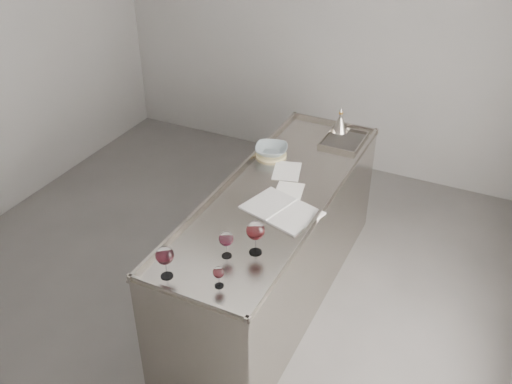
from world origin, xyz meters
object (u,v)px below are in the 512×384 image
at_px(wine_glass_middle, 226,239).
at_px(wine_glass_right, 256,231).
at_px(ceramic_bowl, 271,150).
at_px(notebook, 282,210).
at_px(wine_glass_small, 219,273).
at_px(wine_funnel, 340,124).
at_px(counter, 276,245).
at_px(wine_glass_left, 165,256).

bearing_deg(wine_glass_middle, wine_glass_right, 37.04).
bearing_deg(wine_glass_right, ceramic_bowl, 110.11).
distance_m(wine_glass_middle, notebook, 0.59).
bearing_deg(wine_glass_small, wine_funnel, 90.56).
bearing_deg(wine_glass_right, counter, 103.35).
bearing_deg(wine_glass_middle, ceramic_bowl, 102.49).
xyz_separation_m(notebook, ceramic_bowl, (-0.38, 0.65, 0.04)).
bearing_deg(wine_glass_small, wine_glass_left, -169.34).
xyz_separation_m(counter, ceramic_bowl, (-0.25, 0.45, 0.52)).
xyz_separation_m(wine_glass_middle, ceramic_bowl, (-0.27, 1.22, -0.07)).
height_order(wine_glass_left, wine_funnel, wine_funnel).
height_order(wine_glass_right, wine_funnel, wine_glass_right).
bearing_deg(ceramic_bowl, wine_glass_right, -69.89).
bearing_deg(ceramic_bowl, wine_glass_small, -76.32).
relative_size(wine_glass_middle, notebook, 0.31).
height_order(wine_glass_middle, wine_glass_small, wine_glass_middle).
bearing_deg(wine_glass_small, wine_glass_middle, 109.29).
xyz_separation_m(wine_glass_left, ceramic_bowl, (-0.05, 1.53, -0.09)).
distance_m(counter, wine_glass_middle, 0.97).
height_order(wine_glass_left, notebook, wine_glass_left).
distance_m(wine_glass_middle, ceramic_bowl, 1.25).
bearing_deg(wine_glass_middle, wine_glass_small, -70.71).
bearing_deg(wine_glass_middle, wine_funnel, 87.94).
distance_m(wine_glass_small, notebook, 0.82).
distance_m(counter, notebook, 0.53).
bearing_deg(ceramic_bowl, counter, -60.79).
bearing_deg(counter, wine_glass_right, -76.65).
bearing_deg(counter, notebook, -58.58).
height_order(wine_glass_small, ceramic_bowl, wine_glass_small).
distance_m(wine_glass_right, ceramic_bowl, 1.19).
height_order(wine_glass_left, wine_glass_right, wine_glass_right).
xyz_separation_m(counter, wine_glass_small, (0.11, -1.02, 0.56)).
relative_size(wine_glass_left, notebook, 0.37).
distance_m(wine_glass_left, wine_glass_small, 0.31).
bearing_deg(wine_funnel, counter, -94.62).
bearing_deg(ceramic_bowl, wine_funnel, 61.89).
height_order(counter, wine_funnel, wine_funnel).
xyz_separation_m(counter, wine_glass_middle, (0.02, -0.77, 0.59)).
distance_m(counter, ceramic_bowl, 0.73).
height_order(wine_glass_middle, wine_glass_right, wine_glass_right).
bearing_deg(notebook, counter, 137.58).
relative_size(wine_glass_left, wine_glass_right, 0.93).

